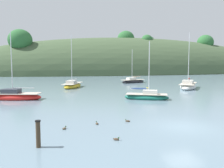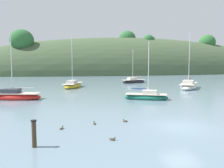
# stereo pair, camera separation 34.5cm
# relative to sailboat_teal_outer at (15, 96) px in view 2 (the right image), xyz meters

# --- Properties ---
(ground_plane) EXTENTS (400.00, 400.00, 0.00)m
(ground_plane) POSITION_rel_sailboat_teal_outer_xyz_m (13.40, -15.71, -0.39)
(ground_plane) COLOR slate
(far_shoreline_hill) EXTENTS (150.00, 36.00, 32.93)m
(far_shoreline_hill) POSITION_rel_sailboat_teal_outer_xyz_m (38.33, 62.63, -0.28)
(far_shoreline_hill) COLOR #425638
(far_shoreline_hill) RESTS_ON ground
(sailboat_teal_outer) EXTENTS (6.74, 3.90, 8.39)m
(sailboat_teal_outer) POSITION_rel_sailboat_teal_outer_xyz_m (0.00, 0.00, 0.00)
(sailboat_teal_outer) COLOR red
(sailboat_teal_outer) RESTS_ON ground
(sailboat_grey_yawl) EXTENTS (6.17, 3.42, 7.63)m
(sailboat_grey_yawl) POSITION_rel_sailboat_teal_outer_xyz_m (21.96, 18.49, -0.02)
(sailboat_grey_yawl) COLOR #232328
(sailboat_grey_yawl) RESTS_ON ground
(sailboat_cream_ketch) EXTENTS (6.74, 7.45, 9.93)m
(sailboat_cream_ketch) POSITION_rel_sailboat_teal_outer_xyz_m (27.46, 5.29, 0.06)
(sailboat_cream_ketch) COLOR white
(sailboat_cream_ketch) RESTS_ON ground
(sailboat_navy_dinghy) EXTENTS (5.68, 3.97, 7.26)m
(sailboat_navy_dinghy) POSITION_rel_sailboat_teal_outer_xyz_m (15.70, -3.91, -0.04)
(sailboat_navy_dinghy) COLOR #196B56
(sailboat_navy_dinghy) RESTS_ON ground
(sailboat_red_portside) EXTENTS (4.76, 7.01, 9.67)m
(sailboat_red_portside) POSITION_rel_sailboat_teal_outer_xyz_m (7.95, 11.87, 0.02)
(sailboat_red_portside) COLOR gold
(sailboat_red_portside) RESTS_ON ground
(mooring_buoy_channel) EXTENTS (0.44, 0.44, 0.54)m
(mooring_buoy_channel) POSITION_rel_sailboat_teal_outer_xyz_m (19.96, 5.73, -0.27)
(mooring_buoy_channel) COLOR yellow
(mooring_buoy_channel) RESTS_ON ground
(duck_lone_right) EXTENTS (0.21, 0.43, 0.24)m
(duck_lone_right) POSITION_rel_sailboat_teal_outer_xyz_m (7.59, -13.66, -0.34)
(duck_lone_right) COLOR #473828
(duck_lone_right) RESTS_ON ground
(duck_lone_left) EXTENTS (0.39, 0.34, 0.24)m
(duck_lone_left) POSITION_rel_sailboat_teal_outer_xyz_m (8.04, -17.32, -0.34)
(duck_lone_left) COLOR #473828
(duck_lone_left) RESTS_ON ground
(duck_lead) EXTENTS (0.41, 0.31, 0.24)m
(duck_lead) POSITION_rel_sailboat_teal_outer_xyz_m (9.98, -13.56, -0.34)
(duck_lead) COLOR #473828
(duck_lead) RESTS_ON ground
(duck_straggler) EXTENTS (0.35, 0.38, 0.24)m
(duck_straggler) POSITION_rel_sailboat_teal_outer_xyz_m (5.23, -14.34, -0.34)
(duck_straggler) COLOR brown
(duck_straggler) RESTS_ON ground
(jetty_piling) EXTENTS (0.30, 0.30, 1.46)m
(jetty_piling) POSITION_rel_sailboat_teal_outer_xyz_m (3.74, -17.37, 0.36)
(jetty_piling) COLOR #423323
(jetty_piling) RESTS_ON ground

